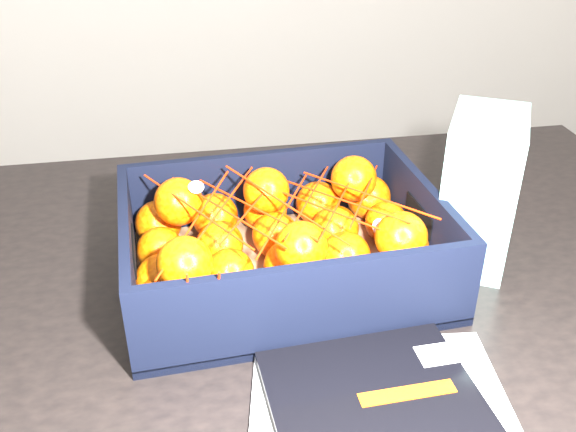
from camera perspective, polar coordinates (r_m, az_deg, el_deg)
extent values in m
cube|color=black|center=(0.88, 1.98, -5.63)|extent=(1.24, 0.87, 0.04)
cylinder|color=black|center=(1.56, 18.28, -6.38)|extent=(0.06, 0.06, 0.71)
cube|color=#FE620D|center=(0.76, 5.07, -8.73)|extent=(0.08, 0.06, 0.00)
cube|color=white|center=(0.73, 13.47, -11.73)|extent=(0.06, 0.03, 0.00)
cube|color=#FE620D|center=(0.68, 10.48, -15.10)|extent=(0.10, 0.02, 0.00)
cube|color=brown|center=(0.85, -0.46, -5.05)|extent=(0.39, 0.30, 0.01)
cube|color=black|center=(0.94, -2.40, 2.42)|extent=(0.39, 0.01, 0.12)
cube|color=black|center=(0.71, 2.09, -8.13)|extent=(0.39, 0.01, 0.12)
cube|color=black|center=(0.81, -13.84, -3.72)|extent=(0.01, 0.27, 0.12)
cube|color=black|center=(0.88, 11.79, -0.53)|extent=(0.01, 0.27, 0.12)
sphere|color=#EB5504|center=(0.73, -10.41, -8.74)|extent=(0.06, 0.06, 0.06)
sphere|color=#EB5504|center=(0.79, -11.16, -5.54)|extent=(0.06, 0.06, 0.06)
sphere|color=#EB5504|center=(0.84, -11.21, -2.97)|extent=(0.06, 0.06, 0.06)
sphere|color=#EB5504|center=(0.90, -11.36, -0.63)|extent=(0.06, 0.06, 0.06)
sphere|color=#EB5504|center=(0.74, -4.29, -7.94)|extent=(0.06, 0.06, 0.06)
sphere|color=#EB5504|center=(0.79, -5.16, -5.01)|extent=(0.06, 0.06, 0.06)
sphere|color=#EB5504|center=(0.84, -6.03, -2.46)|extent=(0.06, 0.06, 0.06)
sphere|color=#EB5504|center=(0.91, -6.47, -0.01)|extent=(0.06, 0.06, 0.06)
sphere|color=#EB5504|center=(0.75, 1.57, -7.16)|extent=(0.06, 0.06, 0.06)
sphere|color=#EB5504|center=(0.80, 0.12, -4.41)|extent=(0.06, 0.06, 0.06)
sphere|color=#EB5504|center=(0.86, -1.13, -1.68)|extent=(0.06, 0.06, 0.06)
sphere|color=#EB5504|center=(0.91, -2.03, 0.46)|extent=(0.06, 0.06, 0.06)
sphere|color=#EB5504|center=(0.77, 6.98, -6.34)|extent=(0.06, 0.06, 0.06)
sphere|color=#EB5504|center=(0.82, 5.08, -3.59)|extent=(0.06, 0.06, 0.06)
sphere|color=#EB5504|center=(0.87, 4.18, -1.16)|extent=(0.06, 0.06, 0.06)
sphere|color=#EB5504|center=(0.93, 2.64, 1.13)|extent=(0.06, 0.06, 0.06)
sphere|color=#EB5504|center=(0.79, 12.45, -5.51)|extent=(0.06, 0.06, 0.06)
sphere|color=#EB5504|center=(0.85, 10.29, -2.74)|extent=(0.06, 0.06, 0.06)
sphere|color=#EB5504|center=(0.90, 8.65, -0.54)|extent=(0.06, 0.06, 0.06)
sphere|color=#EB5504|center=(0.96, 7.14, 1.66)|extent=(0.06, 0.06, 0.06)
sphere|color=#EB5504|center=(0.73, -9.09, -4.22)|extent=(0.06, 0.06, 0.06)
sphere|color=#EB5504|center=(0.85, -9.65, 1.26)|extent=(0.06, 0.06, 0.06)
sphere|color=#EB5504|center=(0.74, 1.19, -2.79)|extent=(0.06, 0.06, 0.06)
sphere|color=#EB5504|center=(0.86, -1.94, 2.28)|extent=(0.06, 0.06, 0.06)
sphere|color=#EB5504|center=(0.77, 9.96, -1.87)|extent=(0.06, 0.06, 0.06)
sphere|color=#EB5504|center=(0.90, 5.82, 3.31)|extent=(0.06, 0.06, 0.06)
cylinder|color=red|center=(0.78, -8.28, 0.62)|extent=(0.11, 0.21, 0.01)
cylinder|color=red|center=(0.78, -5.63, 0.53)|extent=(0.11, 0.21, 0.00)
cylinder|color=red|center=(0.79, -3.02, 0.74)|extent=(0.11, 0.20, 0.02)
cylinder|color=red|center=(0.79, -0.46, 1.21)|extent=(0.11, 0.20, 0.02)
cylinder|color=red|center=(0.80, 1.99, 1.15)|extent=(0.11, 0.20, 0.03)
cylinder|color=red|center=(0.81, 4.45, 1.54)|extent=(0.11, 0.20, 0.03)
cylinder|color=red|center=(0.82, 6.88, 1.98)|extent=(0.11, 0.20, 0.03)
cylinder|color=red|center=(0.78, -8.14, -0.33)|extent=(0.11, 0.20, 0.02)
cylinder|color=red|center=(0.79, -5.73, 0.91)|extent=(0.11, 0.21, 0.01)
cylinder|color=red|center=(0.79, -3.12, 0.92)|extent=(0.11, 0.20, 0.03)
cylinder|color=red|center=(0.79, -0.34, 0.35)|extent=(0.11, 0.20, 0.01)
cylinder|color=red|center=(0.81, 1.86, 1.52)|extent=(0.11, 0.20, 0.02)
cylinder|color=red|center=(0.81, 4.58, 1.30)|extent=(0.11, 0.20, 0.03)
cylinder|color=red|center=(0.82, 6.80, 1.99)|extent=(0.11, 0.20, 0.03)
cylinder|color=red|center=(0.68, -8.76, -7.23)|extent=(0.00, 0.03, 0.09)
cylinder|color=red|center=(0.69, -6.26, -6.92)|extent=(0.01, 0.04, 0.08)
cube|color=silver|center=(0.88, 16.53, 2.21)|extent=(0.15, 0.16, 0.20)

